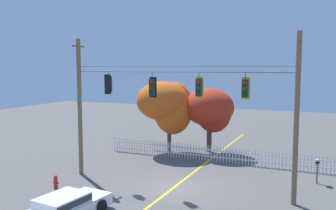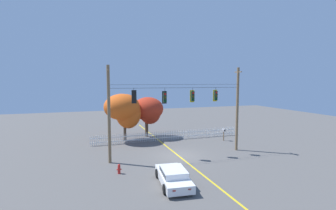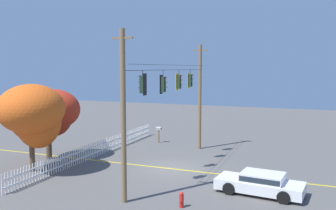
{
  "view_description": "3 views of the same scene",
  "coord_description": "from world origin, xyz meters",
  "px_view_note": "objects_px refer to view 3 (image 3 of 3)",
  "views": [
    {
      "loc": [
        7.83,
        -18.6,
        6.78
      ],
      "look_at": [
        -0.4,
        0.04,
        4.65
      ],
      "focal_mm": 39.35,
      "sensor_mm": 36.0,
      "label": 1
    },
    {
      "loc": [
        -8.36,
        -21.75,
        7.09
      ],
      "look_at": [
        -1.04,
        0.06,
        4.9
      ],
      "focal_mm": 26.71,
      "sensor_mm": 36.0,
      "label": 2
    },
    {
      "loc": [
        -21.64,
        -8.41,
        6.61
      ],
      "look_at": [
        -0.42,
        0.06,
        4.26
      ],
      "focal_mm": 38.58,
      "sensor_mm": 36.0,
      "label": 3
    }
  ],
  "objects_px": {
    "parked_car": "(260,183)",
    "autumn_maple_near_fence": "(33,113)",
    "traffic_signal_northbound_secondary": "(163,84)",
    "roadside_mailbox": "(159,130)",
    "autumn_maple_mid": "(54,112)",
    "traffic_signal_northbound_primary": "(190,80)",
    "traffic_signal_westbound_side": "(179,82)",
    "traffic_signal_eastbound_side": "(143,84)",
    "fire_hydrant": "(181,200)"
  },
  "relations": [
    {
      "from": "traffic_signal_eastbound_side",
      "to": "autumn_maple_near_fence",
      "type": "bearing_deg",
      "value": 87.03
    },
    {
      "from": "fire_hydrant",
      "to": "traffic_signal_northbound_secondary",
      "type": "bearing_deg",
      "value": 31.75
    },
    {
      "from": "autumn_maple_mid",
      "to": "traffic_signal_westbound_side",
      "type": "bearing_deg",
      "value": -76.78
    },
    {
      "from": "traffic_signal_northbound_primary",
      "to": "roadside_mailbox",
      "type": "relative_size",
      "value": 0.96
    },
    {
      "from": "traffic_signal_eastbound_side",
      "to": "fire_hydrant",
      "type": "height_order",
      "value": "traffic_signal_eastbound_side"
    },
    {
      "from": "traffic_signal_eastbound_side",
      "to": "traffic_signal_northbound_secondary",
      "type": "relative_size",
      "value": 0.92
    },
    {
      "from": "traffic_signal_westbound_side",
      "to": "parked_car",
      "type": "xyz_separation_m",
      "value": [
        -4.13,
        -6.11,
        -5.07
      ]
    },
    {
      "from": "traffic_signal_westbound_side",
      "to": "autumn_maple_mid",
      "type": "bearing_deg",
      "value": 103.22
    },
    {
      "from": "traffic_signal_northbound_secondary",
      "to": "traffic_signal_northbound_primary",
      "type": "height_order",
      "value": "same"
    },
    {
      "from": "autumn_maple_near_fence",
      "to": "parked_car",
      "type": "relative_size",
      "value": 1.21
    },
    {
      "from": "traffic_signal_northbound_secondary",
      "to": "parked_car",
      "type": "height_order",
      "value": "traffic_signal_northbound_secondary"
    },
    {
      "from": "traffic_signal_eastbound_side",
      "to": "autumn_maple_near_fence",
      "type": "height_order",
      "value": "traffic_signal_eastbound_side"
    },
    {
      "from": "autumn_maple_near_fence",
      "to": "traffic_signal_northbound_primary",
      "type": "bearing_deg",
      "value": -45.59
    },
    {
      "from": "autumn_maple_near_fence",
      "to": "roadside_mailbox",
      "type": "xyz_separation_m",
      "value": [
        11.17,
        -3.85,
        -2.62
      ]
    },
    {
      "from": "traffic_signal_westbound_side",
      "to": "autumn_maple_mid",
      "type": "height_order",
      "value": "traffic_signal_westbound_side"
    },
    {
      "from": "fire_hydrant",
      "to": "roadside_mailbox",
      "type": "distance_m",
      "value": 15.03
    },
    {
      "from": "traffic_signal_westbound_side",
      "to": "roadside_mailbox",
      "type": "bearing_deg",
      "value": 34.17
    },
    {
      "from": "traffic_signal_eastbound_side",
      "to": "autumn_maple_mid",
      "type": "height_order",
      "value": "traffic_signal_eastbound_side"
    },
    {
      "from": "traffic_signal_westbound_side",
      "to": "roadside_mailbox",
      "type": "distance_m",
      "value": 8.46
    },
    {
      "from": "autumn_maple_mid",
      "to": "traffic_signal_northbound_primary",
      "type": "bearing_deg",
      "value": -62.8
    },
    {
      "from": "traffic_signal_westbound_side",
      "to": "traffic_signal_northbound_primary",
      "type": "relative_size",
      "value": 1.01
    },
    {
      "from": "traffic_signal_northbound_secondary",
      "to": "roadside_mailbox",
      "type": "bearing_deg",
      "value": 24.8
    },
    {
      "from": "parked_car",
      "to": "fire_hydrant",
      "type": "relative_size",
      "value": 6.13
    },
    {
      "from": "traffic_signal_northbound_primary",
      "to": "roadside_mailbox",
      "type": "xyz_separation_m",
      "value": [
        3.45,
        4.02,
        -4.52
      ]
    },
    {
      "from": "parked_car",
      "to": "fire_hydrant",
      "type": "distance_m",
      "value": 4.62
    },
    {
      "from": "traffic_signal_eastbound_side",
      "to": "traffic_signal_northbound_secondary",
      "type": "distance_m",
      "value": 2.87
    },
    {
      "from": "parked_car",
      "to": "fire_hydrant",
      "type": "height_order",
      "value": "parked_car"
    },
    {
      "from": "traffic_signal_eastbound_side",
      "to": "parked_car",
      "type": "xyz_separation_m",
      "value": [
        1.52,
        -6.09,
        -5.14
      ]
    },
    {
      "from": "parked_car",
      "to": "roadside_mailbox",
      "type": "bearing_deg",
      "value": 45.2
    },
    {
      "from": "traffic_signal_eastbound_side",
      "to": "parked_car",
      "type": "distance_m",
      "value": 8.11
    },
    {
      "from": "parked_car",
      "to": "autumn_maple_near_fence",
      "type": "bearing_deg",
      "value": 94.55
    },
    {
      "from": "traffic_signal_eastbound_side",
      "to": "traffic_signal_northbound_primary",
      "type": "bearing_deg",
      "value": 0.13
    },
    {
      "from": "traffic_signal_northbound_primary",
      "to": "parked_car",
      "type": "xyz_separation_m",
      "value": [
        -6.6,
        -6.11,
        -5.09
      ]
    },
    {
      "from": "autumn_maple_mid",
      "to": "fire_hydrant",
      "type": "relative_size",
      "value": 6.73
    },
    {
      "from": "traffic_signal_westbound_side",
      "to": "autumn_maple_mid",
      "type": "distance_m",
      "value": 9.38
    },
    {
      "from": "traffic_signal_eastbound_side",
      "to": "traffic_signal_northbound_primary",
      "type": "height_order",
      "value": "same"
    },
    {
      "from": "autumn_maple_mid",
      "to": "traffic_signal_northbound_secondary",
      "type": "bearing_deg",
      "value": -94.49
    },
    {
      "from": "parked_car",
      "to": "roadside_mailbox",
      "type": "xyz_separation_m",
      "value": [
        10.06,
        10.13,
        0.57
      ]
    },
    {
      "from": "traffic_signal_eastbound_side",
      "to": "autumn_maple_mid",
      "type": "bearing_deg",
      "value": 68.14
    },
    {
      "from": "traffic_signal_northbound_secondary",
      "to": "traffic_signal_northbound_primary",
      "type": "distance_m",
      "value": 5.26
    },
    {
      "from": "traffic_signal_northbound_primary",
      "to": "roadside_mailbox",
      "type": "bearing_deg",
      "value": 49.37
    },
    {
      "from": "autumn_maple_mid",
      "to": "fire_hydrant",
      "type": "bearing_deg",
      "value": -114.4
    },
    {
      "from": "autumn_maple_near_fence",
      "to": "fire_hydrant",
      "type": "bearing_deg",
      "value": -101.4
    },
    {
      "from": "traffic_signal_northbound_secondary",
      "to": "parked_car",
      "type": "xyz_separation_m",
      "value": [
        -1.35,
        -6.11,
        -5.02
      ]
    },
    {
      "from": "roadside_mailbox",
      "to": "autumn_maple_mid",
      "type": "bearing_deg",
      "value": 148.82
    },
    {
      "from": "roadside_mailbox",
      "to": "fire_hydrant",
      "type": "bearing_deg",
      "value": -152.69
    },
    {
      "from": "traffic_signal_northbound_primary",
      "to": "autumn_maple_near_fence",
      "type": "xyz_separation_m",
      "value": [
        -7.72,
        7.88,
        -1.89
      ]
    },
    {
      "from": "autumn_maple_near_fence",
      "to": "autumn_maple_mid",
      "type": "distance_m",
      "value": 3.33
    },
    {
      "from": "traffic_signal_northbound_secondary",
      "to": "autumn_maple_mid",
      "type": "xyz_separation_m",
      "value": [
        0.7,
        8.87,
        -2.15
      ]
    },
    {
      "from": "parked_car",
      "to": "fire_hydrant",
      "type": "bearing_deg",
      "value": 135.31
    }
  ]
}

